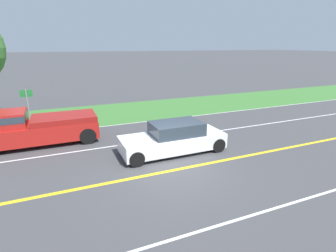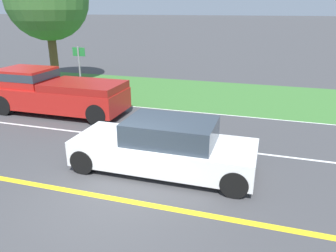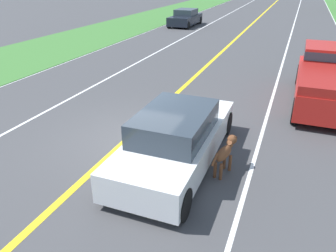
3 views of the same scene
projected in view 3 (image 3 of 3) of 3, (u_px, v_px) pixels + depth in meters
The scene contains 8 objects.
ground_plane at pixel (130, 136), 9.38m from camera, with size 400.00×400.00×0.00m, color #424244.
centre_divider_line at pixel (130, 136), 9.38m from camera, with size 0.18×160.00×0.01m, color yellow.
lane_dash_same_dir at pixel (254, 159), 8.22m from camera, with size 0.10×160.00×0.01m, color white.
lane_dash_oncoming at pixel (33, 118), 10.53m from camera, with size 0.10×160.00×0.01m, color white.
ego_car at pixel (177, 138), 7.87m from camera, with size 1.82×4.74×1.41m.
dog at pixel (225, 152), 7.49m from camera, with size 0.42×1.15×0.87m.
pickup_truck at pixel (327, 77), 11.50m from camera, with size 2.00×5.33×1.77m.
oncoming_car at pixel (185, 18), 27.98m from camera, with size 1.84×4.29×1.35m.
Camera 3 is at (4.05, -7.37, 4.30)m, focal length 35.00 mm.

